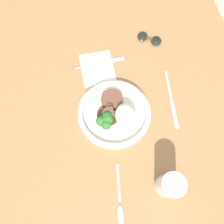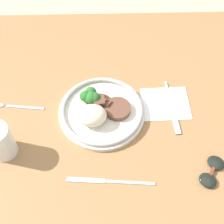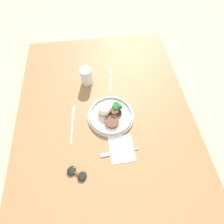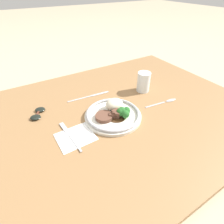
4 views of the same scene
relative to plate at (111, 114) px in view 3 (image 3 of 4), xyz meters
The scene contains 9 objects.
ground_plane 0.06m from the plate, 99.51° to the left, with size 8.00×8.00×0.00m, color tan.
dining_table 0.05m from the plate, 99.51° to the left, with size 1.29×0.91×0.03m.
napkin 0.19m from the plate, behind, with size 0.14×0.12×0.00m.
plate is the anchor object (origin of this frame).
juice_glass 0.27m from the plate, 24.06° to the left, with size 0.07×0.07×0.10m.
fork 0.20m from the plate, behind, with size 0.02×0.18×0.00m.
knife 0.20m from the plate, 94.70° to the left, with size 0.21×0.03×0.00m.
spoon 0.28m from the plate, ahead, with size 0.17×0.03×0.01m.
sunglasses 0.33m from the plate, 146.36° to the left, with size 0.09×0.10×0.01m.
Camera 3 is at (-0.45, 0.02, 0.82)m, focal length 28.00 mm.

